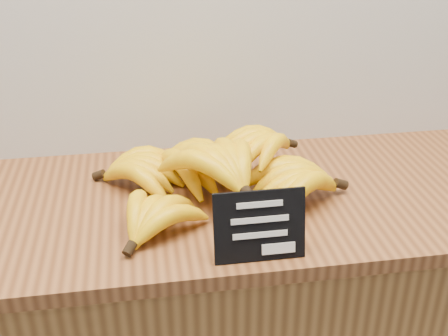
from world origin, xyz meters
TOP-DOWN VIEW (x-y plane):
  - counter_top at (-0.18, 2.75)m, footprint 1.53×0.54m
  - chalkboard_sign at (-0.14, 2.53)m, footprint 0.16×0.03m
  - banana_pile at (-0.19, 2.75)m, footprint 0.52×0.40m

SIDE VIEW (x-z plane):
  - counter_top at x=-0.18m, z-range 0.90..0.93m
  - banana_pile at x=-0.19m, z-range 0.92..1.05m
  - chalkboard_sign at x=-0.14m, z-range 0.93..1.06m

